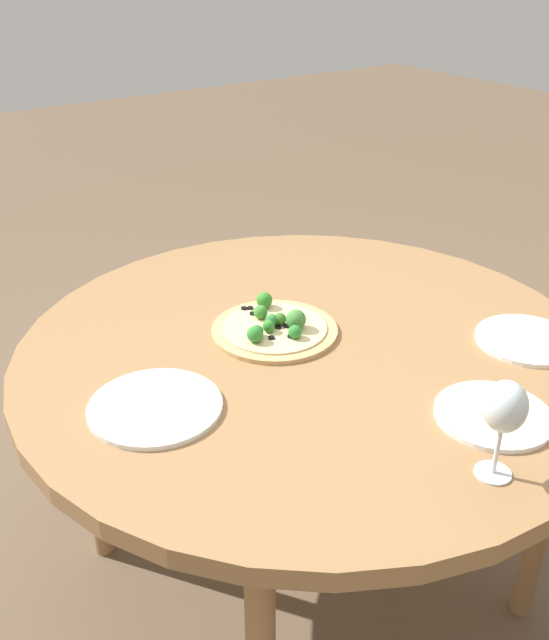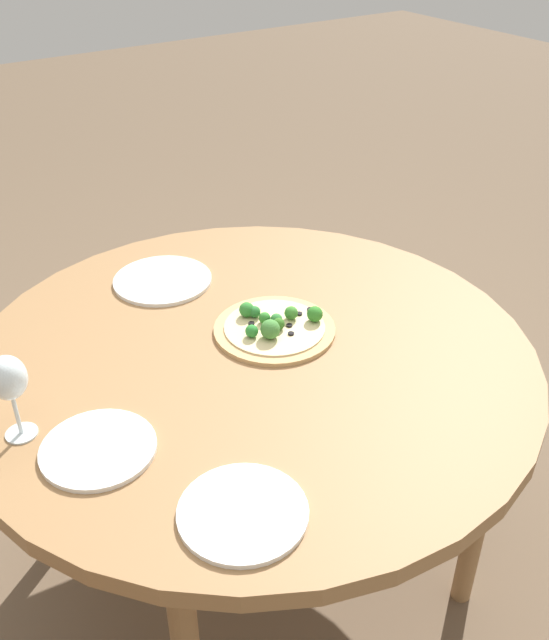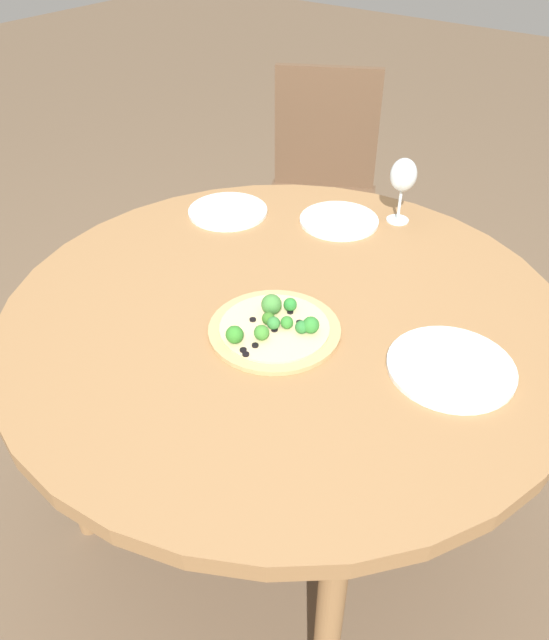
% 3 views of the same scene
% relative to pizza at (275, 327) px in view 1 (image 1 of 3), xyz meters
% --- Properties ---
extents(ground_plane, '(12.00, 12.00, 0.00)m').
position_rel_pizza_xyz_m(ground_plane, '(-0.03, 0.08, -0.72)').
color(ground_plane, brown).
extents(dining_table, '(1.24, 1.24, 0.71)m').
position_rel_pizza_xyz_m(dining_table, '(-0.03, 0.08, -0.07)').
color(dining_table, olive).
rests_on(dining_table, ground_plane).
extents(pizza, '(0.28, 0.28, 0.06)m').
position_rel_pizza_xyz_m(pizza, '(0.00, 0.00, 0.00)').
color(pizza, tan).
rests_on(pizza, dining_table).
extents(wine_glass, '(0.07, 0.07, 0.18)m').
position_rel_pizza_xyz_m(wine_glass, '(-0.02, 0.58, 0.11)').
color(wine_glass, silver).
rests_on(wine_glass, dining_table).
extents(plate_near, '(0.22, 0.22, 0.01)m').
position_rel_pizza_xyz_m(plate_near, '(-0.42, 0.34, -0.01)').
color(plate_near, white).
rests_on(plate_near, dining_table).
extents(plate_far, '(0.25, 0.25, 0.01)m').
position_rel_pizza_xyz_m(plate_far, '(0.34, 0.11, -0.01)').
color(plate_far, white).
rests_on(plate_far, dining_table).
extents(plate_side, '(0.21, 0.21, 0.01)m').
position_rel_pizza_xyz_m(plate_side, '(-0.15, 0.48, -0.01)').
color(plate_side, white).
rests_on(plate_side, dining_table).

